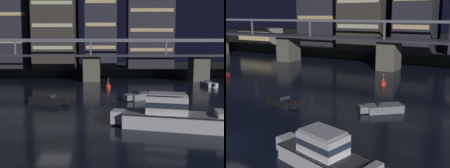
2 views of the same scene
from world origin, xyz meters
The scene contains 8 objects.
ground_plane centered at (0.00, 0.00, 0.00)m, with size 400.00×400.00×0.00m, color black.
far_riverbank centered at (0.00, 86.72, 1.10)m, with size 240.00×80.00×2.20m, color black.
river_bridge centered at (0.00, 38.71, 4.18)m, with size 103.31×6.40×9.38m.
waterfront_pavilion centered at (-44.22, 50.63, 4.44)m, with size 12.40×7.40×4.70m.
cabin_cruiser_near_left centered at (9.24, 0.41, 1.05)m, with size 9.36×4.58×2.79m.
speedboat_near_center centered at (8.18, 13.96, 0.41)m, with size 4.57×4.18×1.16m.
speedboat_near_right centered at (-3.03, 10.54, 0.41)m, with size 5.20×2.71×1.16m.
channel_buoy centered at (3.89, 25.62, 0.48)m, with size 0.90×0.90×1.76m.
Camera 2 is at (18.87, -15.13, 10.30)m, focal length 47.21 mm.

